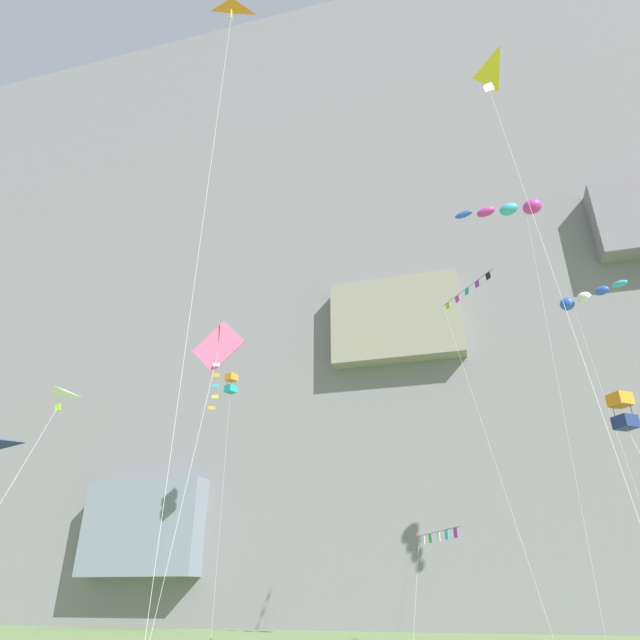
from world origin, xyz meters
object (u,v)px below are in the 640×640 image
(kite_box_mid_center, at_px, (231,384))
(kite_delta_far_left, at_px, (478,94))
(kite_banner_upper_mid, at_px, (470,308))
(kite_diamond_low_center, at_px, (217,354))
(kite_delta_mid_left, at_px, (48,414))
(kite_delta_front_field, at_px, (230,14))
(kite_banner_near_cliff, at_px, (437,539))
(kite_windsock_low_right, at_px, (583,298))
(kite_box_low_left, at_px, (623,412))
(kite_windsock_mid_right, at_px, (511,209))

(kite_box_mid_center, xyz_separation_m, kite_delta_far_left, (21.91, -26.53, 0.83))
(kite_banner_upper_mid, height_order, kite_delta_far_left, kite_banner_upper_mid)
(kite_box_mid_center, xyz_separation_m, kite_diamond_low_center, (11.60, -26.46, -9.11))
(kite_delta_mid_left, bearing_deg, kite_box_mid_center, 97.38)
(kite_delta_front_field, bearing_deg, kite_diamond_low_center, 79.77)
(kite_box_mid_center, height_order, kite_delta_mid_left, kite_box_mid_center)
(kite_banner_near_cliff, height_order, kite_delta_far_left, kite_delta_far_left)
(kite_banner_near_cliff, distance_m, kite_banner_upper_mid, 15.44)
(kite_banner_near_cliff, relative_size, kite_delta_far_left, 0.30)
(kite_delta_mid_left, bearing_deg, kite_banner_near_cliff, 53.13)
(kite_delta_front_field, bearing_deg, kite_windsock_low_right, 54.26)
(kite_delta_far_left, bearing_deg, kite_delta_mid_left, 174.09)
(kite_banner_upper_mid, bearing_deg, kite_delta_far_left, -87.68)
(kite_box_mid_center, bearing_deg, kite_banner_near_cliff, -18.06)
(kite_banner_near_cliff, height_order, kite_banner_upper_mid, kite_banner_upper_mid)
(kite_windsock_low_right, relative_size, kite_box_low_left, 2.68)
(kite_diamond_low_center, bearing_deg, kite_box_low_left, 10.47)
(kite_banner_near_cliff, xyz_separation_m, kite_windsock_low_right, (12.16, 3.14, 16.98))
(kite_banner_near_cliff, bearing_deg, kite_windsock_mid_right, -40.77)
(kite_box_mid_center, bearing_deg, kite_delta_mid_left, -82.62)
(kite_windsock_low_right, height_order, kite_box_low_left, kite_windsock_low_right)
(kite_box_low_left, distance_m, kite_banner_upper_mid, 21.34)
(kite_diamond_low_center, height_order, kite_windsock_mid_right, kite_windsock_mid_right)
(kite_delta_far_left, bearing_deg, kite_windsock_low_right, 72.36)
(kite_box_low_left, relative_size, kite_windsock_mid_right, 0.33)
(kite_banner_near_cliff, xyz_separation_m, kite_box_low_left, (7.50, -18.33, 2.19))
(kite_delta_mid_left, xyz_separation_m, kite_box_low_left, (21.69, 0.59, -1.49))
(kite_banner_near_cliff, height_order, kite_diamond_low_center, kite_diamond_low_center)
(kite_box_low_left, relative_size, kite_banner_upper_mid, 0.39)
(kite_box_mid_center, height_order, kite_banner_upper_mid, kite_banner_upper_mid)
(kite_delta_mid_left, relative_size, kite_delta_front_field, 0.35)
(kite_windsock_mid_right, bearing_deg, kite_delta_front_field, -129.02)
(kite_delta_far_left, bearing_deg, kite_windsock_mid_right, 80.50)
(kite_box_low_left, height_order, kite_delta_far_left, kite_delta_far_left)
(kite_windsock_low_right, xyz_separation_m, kite_delta_far_left, (-7.63, -24.00, -2.35))
(kite_banner_near_cliff, relative_size, kite_windsock_low_right, 0.27)
(kite_box_mid_center, distance_m, kite_delta_mid_left, 26.78)
(kite_delta_far_left, bearing_deg, kite_delta_front_field, -173.19)
(kite_banner_upper_mid, relative_size, kite_delta_far_left, 1.07)
(kite_diamond_low_center, height_order, kite_delta_far_left, kite_delta_far_left)
(kite_box_low_left, distance_m, kite_delta_front_field, 24.01)
(kite_box_low_left, height_order, kite_delta_front_field, kite_delta_front_field)
(kite_delta_mid_left, distance_m, kite_diamond_low_center, 8.68)
(kite_delta_mid_left, xyz_separation_m, kite_windsock_low_right, (26.36, 22.06, 13.30))
(kite_box_low_left, xyz_separation_m, kite_windsock_mid_right, (-0.49, 12.29, 17.32))
(kite_box_low_left, height_order, kite_banner_upper_mid, kite_banner_upper_mid)
(kite_box_mid_center, height_order, kite_delta_far_left, kite_delta_far_left)
(kite_windsock_low_right, bearing_deg, kite_delta_mid_left, -140.07)
(kite_delta_front_field, distance_m, kite_banner_upper_mid, 23.72)
(kite_windsock_low_right, bearing_deg, kite_diamond_low_center, -126.87)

